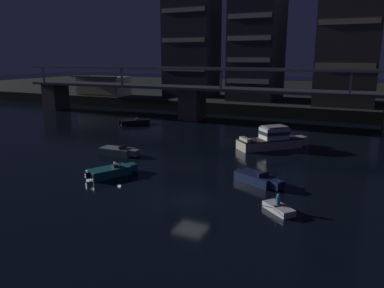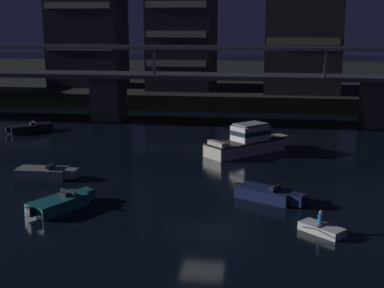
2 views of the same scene
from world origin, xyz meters
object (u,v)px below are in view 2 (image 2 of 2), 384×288
(tower_west_tall, at_px, (183,19))
(speedboat_mid_left, at_px, (45,173))
(speedboat_near_right, at_px, (61,203))
(cabin_cruiser_near_left, at_px, (248,142))
(speedboat_mid_center, at_px, (29,128))
(river_bridge, at_px, (239,88))
(dinghy_with_paddler, at_px, (321,229))
(speedboat_near_center, at_px, (268,194))

(tower_west_tall, xyz_separation_m, speedboat_mid_left, (-3.76, -45.36, -12.43))
(speedboat_near_right, height_order, speedboat_mid_left, same)
(speedboat_near_right, bearing_deg, cabin_cruiser_near_left, 56.98)
(cabin_cruiser_near_left, relative_size, speedboat_near_right, 1.62)
(speedboat_near_right, distance_m, speedboat_mid_left, 7.83)
(tower_west_tall, xyz_separation_m, speedboat_mid_center, (-13.29, -27.87, -12.43))
(river_bridge, height_order, cabin_cruiser_near_left, river_bridge)
(cabin_cruiser_near_left, relative_size, speedboat_mid_left, 1.53)
(cabin_cruiser_near_left, height_order, speedboat_mid_center, cabin_cruiser_near_left)
(cabin_cruiser_near_left, xyz_separation_m, speedboat_mid_center, (-24.98, 6.62, -0.64))
(river_bridge, xyz_separation_m, dinghy_with_paddler, (6.81, -34.89, -4.09))
(speedboat_mid_center, bearing_deg, speedboat_mid_left, -61.41)
(cabin_cruiser_near_left, bearing_deg, river_bridge, 96.62)
(speedboat_mid_left, bearing_deg, tower_west_tall, 85.26)
(speedboat_near_right, bearing_deg, speedboat_mid_left, 120.79)
(speedboat_mid_left, bearing_deg, speedboat_mid_center, 118.59)
(tower_west_tall, xyz_separation_m, speedboat_near_center, (13.64, -48.28, -12.43))
(speedboat_mid_left, bearing_deg, speedboat_near_center, -9.53)
(tower_west_tall, height_order, speedboat_mid_left, tower_west_tall)
(river_bridge, distance_m, speedboat_near_center, 29.83)
(speedboat_mid_left, distance_m, speedboat_mid_center, 19.92)
(river_bridge, xyz_separation_m, speedboat_near_center, (3.76, -29.32, -3.95))
(speedboat_near_center, relative_size, dinghy_with_paddler, 1.83)
(tower_west_tall, bearing_deg, speedboat_mid_left, -94.74)
(speedboat_mid_left, bearing_deg, dinghy_with_paddler, -22.54)
(cabin_cruiser_near_left, height_order, speedboat_mid_left, cabin_cruiser_near_left)
(cabin_cruiser_near_left, bearing_deg, speedboat_near_center, -81.91)
(speedboat_mid_left, bearing_deg, speedboat_near_right, -59.21)
(river_bridge, xyz_separation_m, speedboat_near_right, (-9.63, -33.13, -3.95))
(cabin_cruiser_near_left, bearing_deg, speedboat_near_right, -123.02)
(river_bridge, xyz_separation_m, tower_west_tall, (-9.88, 18.95, 8.47))
(tower_west_tall, bearing_deg, cabin_cruiser_near_left, -71.28)
(speedboat_near_right, height_order, speedboat_mid_center, same)
(river_bridge, relative_size, speedboat_mid_left, 20.09)
(river_bridge, distance_m, speedboat_mid_left, 29.98)
(cabin_cruiser_near_left, relative_size, speedboat_mid_center, 1.79)
(dinghy_with_paddler, bearing_deg, cabin_cruiser_near_left, 104.51)
(tower_west_tall, distance_m, speedboat_near_center, 51.68)
(tower_west_tall, relative_size, speedboat_near_center, 4.38)
(speedboat_near_right, bearing_deg, dinghy_with_paddler, -6.12)
(tower_west_tall, height_order, speedboat_near_center, tower_west_tall)
(cabin_cruiser_near_left, relative_size, speedboat_near_center, 1.62)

